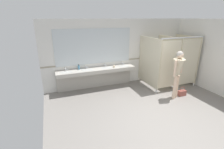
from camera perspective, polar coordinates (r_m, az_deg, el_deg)
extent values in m
cube|color=gray|center=(5.34, 15.96, -13.95)|extent=(6.54, 6.31, 0.10)
cube|color=silver|center=(7.16, 3.10, 7.70)|extent=(6.54, 0.12, 2.76)
cube|color=#9E937F|center=(7.17, 3.26, 5.01)|extent=(6.54, 0.01, 0.06)
cube|color=#B2ADA3|center=(6.60, -5.26, 1.42)|extent=(3.17, 0.53, 0.14)
cube|color=#B2ADA3|center=(6.94, -5.66, -1.47)|extent=(3.17, 0.08, 0.73)
cube|color=#ADADA8|center=(6.37, -15.53, 0.30)|extent=(0.42, 0.29, 0.11)
cylinder|color=silver|center=(6.53, -15.81, 1.72)|extent=(0.04, 0.04, 0.11)
cylinder|color=silver|center=(6.46, -15.79, 1.96)|extent=(0.03, 0.11, 0.03)
sphere|color=silver|center=(6.55, -15.19, 1.60)|extent=(0.04, 0.04, 0.04)
cube|color=#ADADA8|center=(6.48, -8.57, 1.12)|extent=(0.42, 0.29, 0.11)
cylinder|color=silver|center=(6.64, -9.00, 2.49)|extent=(0.04, 0.04, 0.11)
cylinder|color=silver|center=(6.57, -8.92, 2.74)|extent=(0.03, 0.11, 0.03)
sphere|color=silver|center=(6.67, -8.42, 2.37)|extent=(0.04, 0.04, 0.04)
cube|color=#ADADA8|center=(6.68, -1.92, 1.89)|extent=(0.42, 0.29, 0.11)
cylinder|color=silver|center=(6.83, -2.49, 3.20)|extent=(0.04, 0.04, 0.11)
cylinder|color=silver|center=(6.77, -2.35, 3.45)|extent=(0.03, 0.11, 0.03)
sphere|color=silver|center=(6.87, -1.96, 3.08)|extent=(0.04, 0.04, 0.04)
cube|color=#ADADA8|center=(6.96, 4.27, 2.58)|extent=(0.42, 0.29, 0.11)
cylinder|color=silver|center=(7.11, 3.59, 3.83)|extent=(0.04, 0.04, 0.11)
cylinder|color=silver|center=(7.05, 3.78, 4.07)|extent=(0.03, 0.11, 0.03)
sphere|color=silver|center=(7.16, 4.07, 3.70)|extent=(0.04, 0.04, 0.04)
cube|color=silver|center=(6.64, -6.15, 9.62)|extent=(3.07, 0.02, 1.39)
cube|color=beige|center=(6.94, 12.61, 4.46)|extent=(0.03, 1.48, 1.95)
cylinder|color=silver|center=(6.75, 15.12, -5.49)|extent=(0.05, 0.05, 0.12)
cube|color=beige|center=(7.50, 18.79, 4.99)|extent=(0.03, 1.48, 1.95)
cylinder|color=silver|center=(7.33, 21.26, -4.17)|extent=(0.05, 0.05, 0.12)
cube|color=beige|center=(8.14, 24.07, 5.40)|extent=(0.03, 1.48, 1.95)
cylinder|color=silver|center=(7.98, 26.44, -3.02)|extent=(0.05, 0.05, 0.12)
cube|color=beige|center=(6.68, 19.40, 3.25)|extent=(0.88, 0.03, 1.85)
cube|color=beige|center=(7.32, 25.21, 3.84)|extent=(0.88, 0.03, 1.85)
cube|color=#B7BABF|center=(6.82, 23.51, 11.63)|extent=(1.98, 0.04, 0.04)
cylinder|color=beige|center=(6.45, 21.57, -3.84)|extent=(0.11, 0.11, 0.85)
cylinder|color=beige|center=(6.30, 20.91, -4.32)|extent=(0.11, 0.11, 0.85)
cone|color=beige|center=(6.16, 21.99, 1.66)|extent=(0.53, 0.53, 0.72)
cube|color=beige|center=(6.07, 22.37, 4.65)|extent=(0.49, 0.34, 0.10)
cylinder|color=beige|center=(6.37, 23.03, 2.92)|extent=(0.08, 0.08, 0.54)
cylinder|color=beige|center=(5.90, 21.08, 1.97)|extent=(0.08, 0.08, 0.54)
sphere|color=beige|center=(6.04, 22.58, 6.26)|extent=(0.23, 0.23, 0.23)
sphere|color=#A59E93|center=(6.04, 22.51, 6.42)|extent=(0.24, 0.24, 0.24)
cube|color=#934C42|center=(6.78, 23.10, -5.92)|extent=(0.30, 0.15, 0.20)
torus|color=#934C42|center=(6.73, 23.26, -4.82)|extent=(0.23, 0.02, 0.23)
cylinder|color=teal|center=(6.56, -11.42, 2.42)|extent=(0.07, 0.07, 0.17)
cylinder|color=black|center=(6.54, -11.48, 3.27)|extent=(0.03, 0.03, 0.04)
cylinder|color=beige|center=(6.71, 0.70, 2.84)|extent=(0.07, 0.07, 0.09)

